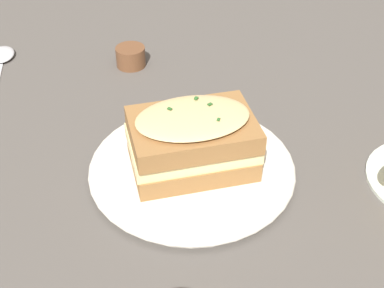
# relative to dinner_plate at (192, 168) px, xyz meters

# --- Properties ---
(ground_plane) EXTENTS (2.40, 2.40, 0.00)m
(ground_plane) POSITION_rel_dinner_plate_xyz_m (0.01, -0.02, -0.01)
(ground_plane) COLOR #514C47
(dinner_plate) EXTENTS (0.25, 0.25, 0.01)m
(dinner_plate) POSITION_rel_dinner_plate_xyz_m (0.00, 0.00, 0.00)
(dinner_plate) COLOR silver
(dinner_plate) RESTS_ON ground_plane
(sandwich) EXTENTS (0.17, 0.16, 0.08)m
(sandwich) POSITION_rel_dinner_plate_xyz_m (0.00, -0.00, 0.04)
(sandwich) COLOR olive
(sandwich) RESTS_ON dinner_plate
(spoon) EXTENTS (0.11, 0.15, 0.01)m
(spoon) POSITION_rel_dinner_plate_xyz_m (-0.39, 0.13, -0.00)
(spoon) COLOR silver
(spoon) RESTS_ON ground_plane
(condiment_pot) EXTENTS (0.05, 0.05, 0.03)m
(condiment_pot) POSITION_rel_dinner_plate_xyz_m (-0.19, 0.20, 0.01)
(condiment_pot) COLOR brown
(condiment_pot) RESTS_ON ground_plane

